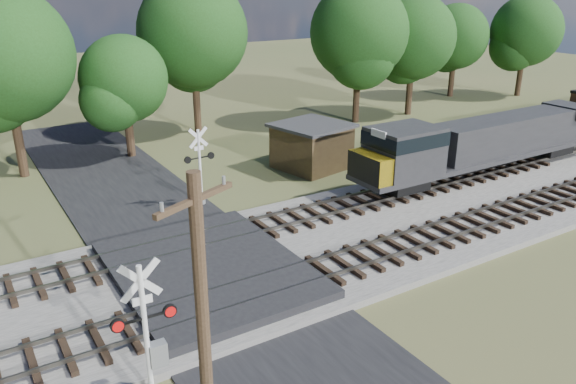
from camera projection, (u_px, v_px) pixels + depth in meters
ground at (214, 284)px, 22.39m from camera, size 160.00×160.00×0.00m
ballast_bed at (395, 222)px, 27.67m from camera, size 140.00×10.00×0.30m
road at (214, 283)px, 22.38m from camera, size 7.00×60.00×0.08m
crossing_panel at (208, 272)px, 22.68m from camera, size 7.00×9.00×0.62m
track_near at (307, 275)px, 22.20m from camera, size 140.00×2.60×0.33m
track_far at (247, 230)px, 26.17m from camera, size 140.00×2.60×0.33m
crossing_signal_near at (151, 345)px, 15.53m from camera, size 1.84×0.40×4.55m
crossing_signal_far at (199, 174)px, 29.53m from camera, size 1.73×0.38×4.29m
utility_pole at (205, 350)px, 11.39m from camera, size 1.87×0.92×8.18m
equipment_shed at (312, 146)px, 35.68m from camera, size 4.99×4.99×2.88m
treeline at (169, 48)px, 38.86m from camera, size 81.78×12.25×11.76m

